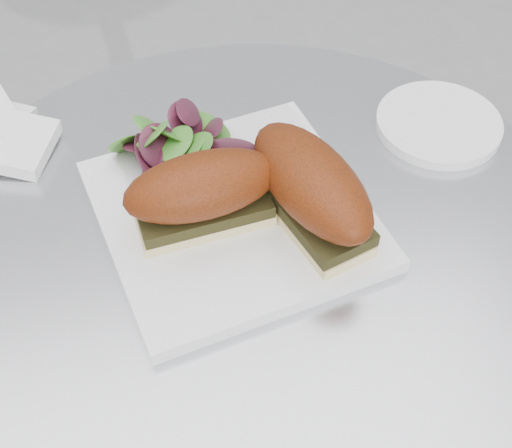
{
  "coord_description": "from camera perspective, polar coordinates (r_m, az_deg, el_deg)",
  "views": [
    {
      "loc": [
        -0.1,
        -0.41,
        1.27
      ],
      "look_at": [
        0.0,
        0.01,
        0.77
      ],
      "focal_mm": 50.0,
      "sensor_mm": 36.0,
      "label": 1
    }
  ],
  "objects": [
    {
      "name": "table",
      "position": [
        0.89,
        -0.02,
        -12.61
      ],
      "size": [
        0.7,
        0.7,
        0.73
      ],
      "color": "silver",
      "rests_on": "ground"
    },
    {
      "name": "sandwich_right",
      "position": [
        0.67,
        4.41,
        2.93
      ],
      "size": [
        0.12,
        0.18,
        0.08
      ],
      "rotation": [
        0.0,
        0.0,
        -1.28
      ],
      "color": "beige",
      "rests_on": "plate"
    },
    {
      "name": "plate",
      "position": [
        0.71,
        -1.83,
        0.76
      ],
      "size": [
        0.29,
        0.29,
        0.02
      ],
      "primitive_type": "cube",
      "rotation": [
        0.0,
        0.0,
        0.18
      ],
      "color": "white",
      "rests_on": "table"
    },
    {
      "name": "saucer",
      "position": [
        0.83,
        14.4,
        7.77
      ],
      "size": [
        0.14,
        0.14,
        0.01
      ],
      "primitive_type": "cylinder",
      "color": "white",
      "rests_on": "table"
    },
    {
      "name": "salad",
      "position": [
        0.73,
        -6.36,
        6.04
      ],
      "size": [
        0.12,
        0.12,
        0.05
      ],
      "primitive_type": null,
      "color": "#4A9831",
      "rests_on": "plate"
    },
    {
      "name": "sandwich_left",
      "position": [
        0.66,
        -4.3,
        2.55
      ],
      "size": [
        0.15,
        0.08,
        0.08
      ],
      "rotation": [
        0.0,
        0.0,
        0.1
      ],
      "color": "beige",
      "rests_on": "plate"
    }
  ]
}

